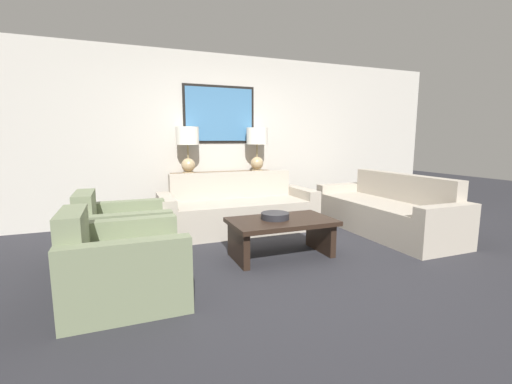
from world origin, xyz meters
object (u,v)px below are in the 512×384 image
table_lamp_left (188,143)px  couch_by_back_wall (238,211)px  couch_by_side (386,212)px  armchair_near_back_wall (122,236)px  console_table (224,196)px  decorative_bowl (275,216)px  table_lamp_right (257,143)px  coffee_table (281,229)px  armchair_near_camera (123,267)px

table_lamp_left → couch_by_back_wall: size_ratio=0.32×
couch_by_side → armchair_near_back_wall: bearing=178.5°
console_table → decorative_bowl: 1.88m
table_lamp_right → table_lamp_left: bearing=180.0°
table_lamp_right → decorative_bowl: bearing=-105.7°
console_table → table_lamp_right: size_ratio=2.34×
couch_by_back_wall → decorative_bowl: (0.04, -1.19, 0.18)m
coffee_table → console_table: bearing=92.9°
console_table → armchair_near_back_wall: (-1.56, -1.44, -0.11)m
coffee_table → armchair_near_back_wall: armchair_near_back_wall is taller
armchair_near_back_wall → armchair_near_camera: size_ratio=1.00×
couch_by_back_wall → coffee_table: bearing=-85.5°
table_lamp_right → armchair_near_camera: size_ratio=0.77×
couch_by_side → armchair_near_back_wall: size_ratio=2.39×
couch_by_side → console_table: bearing=141.6°
console_table → decorative_bowl: console_table is taller
table_lamp_left → coffee_table: bearing=-70.9°
table_lamp_right → couch_by_back_wall: bearing=-129.8°
decorative_bowl → armchair_near_back_wall: bearing=164.6°
armchair_near_back_wall → table_lamp_left: bearing=55.4°
armchair_near_back_wall → couch_by_side: bearing=-1.5°
console_table → couch_by_back_wall: couch_by_back_wall is taller
console_table → decorative_bowl: bearing=-88.8°
couch_by_back_wall → armchair_near_camera: couch_by_back_wall is taller
table_lamp_right → coffee_table: bearing=-103.7°
couch_by_back_wall → table_lamp_right: bearing=50.2°
console_table → coffee_table: size_ratio=1.45×
couch_by_back_wall → couch_by_side: 2.10m
decorative_bowl → table_lamp_right: bearing=74.3°
table_lamp_right → armchair_near_back_wall: size_ratio=0.77×
coffee_table → decorative_bowl: (-0.06, 0.05, 0.15)m
table_lamp_left → armchair_near_back_wall: table_lamp_left is taller
table_lamp_left → couch_by_back_wall: table_lamp_left is taller
console_table → armchair_near_camera: 2.87m
table_lamp_right → coffee_table: (-0.47, -1.92, -0.94)m
table_lamp_right → couch_by_back_wall: 1.31m
table_lamp_left → coffee_table: size_ratio=0.62×
coffee_table → decorative_bowl: 0.17m
armchair_near_camera → armchair_near_back_wall: bearing=90.0°
table_lamp_right → couch_by_side: (1.36, -1.53, -0.96)m
armchair_near_back_wall → couch_by_back_wall: bearing=25.8°
table_lamp_right → armchair_near_back_wall: bearing=-146.0°
coffee_table → decorative_bowl: size_ratio=3.64×
couch_by_side → coffee_table: couch_by_side is taller
table_lamp_right → console_table: bearing=180.0°
decorative_bowl → table_lamp_left: bearing=108.0°
table_lamp_right → armchair_near_camera: 3.35m
couch_by_side → armchair_near_camera: couch_by_side is taller
console_table → table_lamp_left: size_ratio=2.34×
console_table → couch_by_side: (1.92, -1.53, -0.11)m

